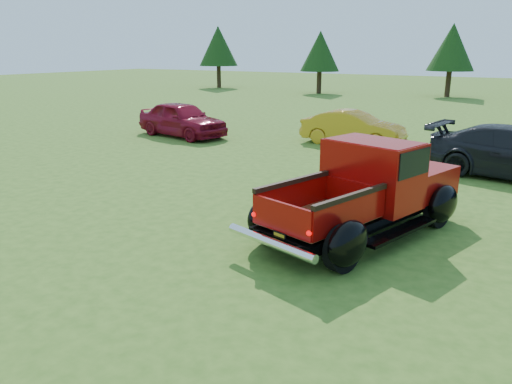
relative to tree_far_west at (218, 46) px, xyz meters
name	(u,v)px	position (x,y,z in m)	size (l,w,h in m)	color
ground	(268,251)	(22.00, -30.00, -3.52)	(120.00, 120.00, 0.00)	#375E1B
tree_far_west	(218,46)	(0.00, 0.00, 0.00)	(3.33, 3.33, 5.20)	#332114
tree_west	(320,51)	(10.00, -1.00, -0.41)	(2.94, 2.94, 4.60)	#332114
tree_mid_left	(452,47)	(19.00, 1.00, -0.14)	(3.20, 3.20, 5.00)	#332114
pickup_truck	(371,189)	(23.12, -28.15, -2.72)	(3.13, 4.83, 1.69)	black
show_car_red	(182,119)	(13.51, -21.75, -2.85)	(1.58, 3.92, 1.33)	maroon
show_car_yellow	(353,128)	(19.76, -19.99, -2.93)	(1.25, 3.59, 1.18)	orange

